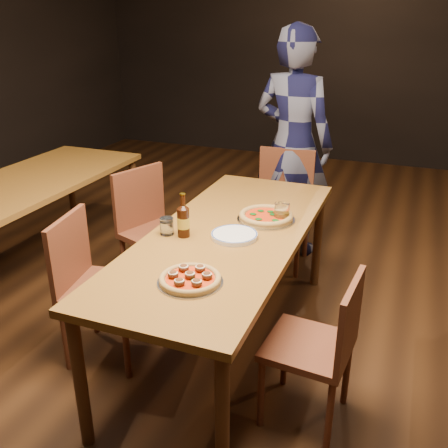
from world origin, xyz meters
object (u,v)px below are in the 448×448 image
(chair_main_sw, at_px, (160,233))
(chair_end, at_px, (280,209))
(beer_bottle, at_px, (183,222))
(pizza_margherita, at_px, (266,216))
(table_left, at_px, (23,191))
(chair_main_nw, at_px, (105,287))
(plate_stack, at_px, (234,235))
(water_glass, at_px, (167,226))
(pizza_meatball, at_px, (190,279))
(chair_main_e, at_px, (308,345))
(table_main, at_px, (227,244))
(amber_glass, at_px, (282,213))
(diner, at_px, (293,144))

(chair_main_sw, bearing_deg, chair_end, -21.16)
(chair_end, relative_size, beer_bottle, 3.91)
(chair_main_sw, height_order, pizza_margherita, chair_main_sw)
(table_left, xyz_separation_m, chair_end, (1.69, 0.87, -0.21))
(chair_main_nw, bearing_deg, plate_stack, -77.06)
(chair_end, relative_size, pizza_margherita, 2.77)
(table_left, bearing_deg, water_glass, -17.49)
(table_left, relative_size, pizza_meatball, 6.70)
(chair_main_e, distance_m, plate_stack, 0.70)
(table_main, xyz_separation_m, plate_stack, (0.06, -0.05, 0.08))
(chair_main_sw, bearing_deg, amber_glass, -79.97)
(pizza_margherita, relative_size, amber_glass, 3.08)
(beer_bottle, xyz_separation_m, water_glass, (-0.10, -0.01, -0.04))
(chair_main_nw, distance_m, chair_main_sw, 0.75)
(chair_main_e, height_order, pizza_meatball, chair_main_e)
(pizza_margherita, height_order, amber_glass, amber_glass)
(pizza_meatball, bearing_deg, table_left, 153.15)
(table_main, distance_m, plate_stack, 0.11)
(table_left, height_order, amber_glass, amber_glass)
(beer_bottle, bearing_deg, pizza_meatball, -61.24)
(amber_glass, distance_m, diner, 1.26)
(table_main, height_order, pizza_meatball, pizza_meatball)
(chair_end, xyz_separation_m, water_glass, (-0.29, -1.31, 0.33))
(chair_main_sw, distance_m, plate_stack, 0.91)
(chair_end, height_order, water_glass, chair_end)
(pizza_meatball, height_order, water_glass, water_glass)
(plate_stack, bearing_deg, chair_main_e, -34.18)
(chair_end, bearing_deg, chair_main_sw, -134.00)
(table_left, bearing_deg, chair_main_nw, -29.85)
(chair_main_e, distance_m, water_glass, 0.97)
(chair_main_sw, xyz_separation_m, beer_bottle, (0.46, -0.56, 0.37))
(chair_main_sw, xyz_separation_m, chair_end, (0.65, 0.74, 0.00))
(chair_main_sw, distance_m, pizza_margherita, 0.88)
(pizza_meatball, distance_m, diner, 2.09)
(chair_main_nw, bearing_deg, chair_main_sw, -5.34)
(chair_main_sw, bearing_deg, pizza_margherita, -81.75)
(chair_main_sw, relative_size, chair_end, 0.99)
(chair_main_sw, xyz_separation_m, diner, (0.65, 1.07, 0.44))
(table_main, relative_size, diner, 1.10)
(table_left, relative_size, chair_end, 2.13)
(pizza_margherita, xyz_separation_m, amber_glass, (0.09, 0.01, 0.03))
(chair_main_e, bearing_deg, beer_bottle, -103.94)
(chair_main_sw, xyz_separation_m, amber_glass, (0.90, -0.16, 0.34))
(chair_main_nw, bearing_deg, amber_glass, -64.62)
(pizza_margherita, distance_m, plate_stack, 0.32)
(table_main, xyz_separation_m, pizza_margherita, (0.15, 0.25, 0.09))
(table_left, bearing_deg, amber_glass, -1.08)
(table_main, bearing_deg, table_left, 169.99)
(chair_main_nw, bearing_deg, table_left, 50.71)
(chair_main_sw, relative_size, amber_glass, 8.45)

